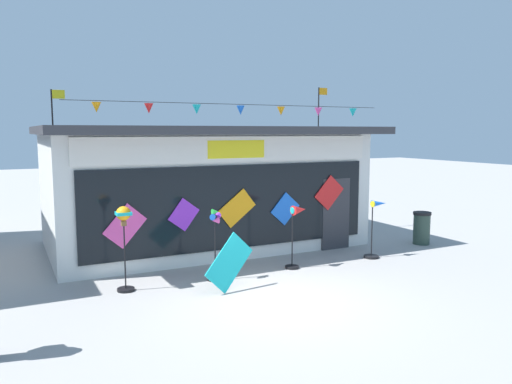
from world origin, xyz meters
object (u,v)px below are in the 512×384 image
object	(u,v)px
kite_shop_building	(204,185)
wind_spinner_left	(215,241)
wind_spinner_far_left	(124,229)
display_kite_on_ground	(229,262)
wind_spinner_center_left	(297,224)
trash_bin	(422,228)
wind_spinner_center_right	(375,225)

from	to	relation	value
kite_shop_building	wind_spinner_left	distance (m)	3.85
wind_spinner_far_left	display_kite_on_ground	xyz separation A→B (m)	(1.94, -0.97, -0.71)
wind_spinner_center_left	trash_bin	world-z (taller)	wind_spinner_center_left
wind_spinner_left	wind_spinner_far_left	bearing A→B (deg)	175.42
wind_spinner_left	display_kite_on_ground	world-z (taller)	wind_spinner_left
trash_bin	display_kite_on_ground	distance (m)	6.98
wind_spinner_left	wind_spinner_center_left	size ratio (longest dim) A/B	1.05
wind_spinner_far_left	wind_spinner_left	size ratio (longest dim) A/B	1.10
trash_bin	wind_spinner_far_left	bearing A→B (deg)	-176.81
trash_bin	display_kite_on_ground	world-z (taller)	display_kite_on_ground
wind_spinner_far_left	wind_spinner_left	distance (m)	2.01
wind_spinner_left	trash_bin	size ratio (longest dim) A/B	1.70
wind_spinner_far_left	wind_spinner_center_right	size ratio (longest dim) A/B	1.17
trash_bin	wind_spinner_center_right	bearing A→B (deg)	-164.62
wind_spinner_center_left	trash_bin	size ratio (longest dim) A/B	1.62
wind_spinner_center_right	trash_bin	xyz separation A→B (m)	(2.28, 0.63, -0.38)
kite_shop_building	display_kite_on_ground	world-z (taller)	kite_shop_building
wind_spinner_far_left	wind_spinner_left	world-z (taller)	wind_spinner_far_left
wind_spinner_center_right	display_kite_on_ground	bearing A→B (deg)	-169.67
wind_spinner_center_left	trash_bin	xyz separation A→B (m)	(4.63, 0.56, -0.60)
wind_spinner_far_left	wind_spinner_center_left	xyz separation A→B (m)	(4.13, -0.07, -0.22)
wind_spinner_center_left	wind_spinner_left	bearing A→B (deg)	-177.69
trash_bin	display_kite_on_ground	bearing A→B (deg)	-167.97
kite_shop_building	trash_bin	distance (m)	6.55
wind_spinner_center_right	trash_bin	bearing A→B (deg)	15.38
display_kite_on_ground	wind_spinner_center_right	bearing A→B (deg)	10.33
kite_shop_building	wind_spinner_far_left	size ratio (longest dim) A/B	5.01
display_kite_on_ground	wind_spinner_center_left	bearing A→B (deg)	22.24
wind_spinner_center_left	wind_spinner_center_right	distance (m)	2.37
wind_spinner_center_right	display_kite_on_ground	size ratio (longest dim) A/B	1.36
kite_shop_building	wind_spinner_center_right	world-z (taller)	kite_shop_building
display_kite_on_ground	wind_spinner_left	bearing A→B (deg)	88.44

